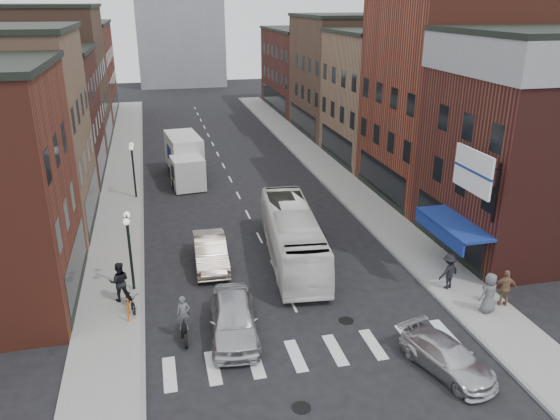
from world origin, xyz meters
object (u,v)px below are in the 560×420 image
object	(u,v)px
ped_right_c	(489,293)
streetlamp_far	(133,160)
bike_rack	(128,310)
parked_bicycle	(131,299)
sedan_left_far	(210,252)
box_truck	(185,159)
billboard_sign	(474,172)
transit_bus	(292,236)
ped_right_b	(505,288)
sedan_left_near	(234,318)
ped_left_solo	(120,282)
streetlamp_near	(129,238)
curb_car	(447,357)
motorcycle_rider	(184,319)
ped_right_a	(449,271)

from	to	relation	value
ped_right_c	streetlamp_far	bearing A→B (deg)	-64.75
bike_rack	parked_bicycle	bearing A→B (deg)	82.95
streetlamp_far	sedan_left_far	xyz separation A→B (m)	(4.08, -12.00, -2.11)
box_truck	sedan_left_far	world-z (taller)	box_truck
billboard_sign	bike_rack	world-z (taller)	billboard_sign
billboard_sign	transit_bus	distance (m)	10.14
ped_right_b	parked_bicycle	bearing A→B (deg)	7.35
sedan_left_near	bike_rack	bearing A→B (deg)	158.86
box_truck	ped_left_solo	size ratio (longest dim) A/B	4.07
box_truck	ped_right_b	xyz separation A→B (m)	(13.08, -23.54, -0.63)
box_truck	parked_bicycle	bearing A→B (deg)	-107.80
parked_bicycle	transit_bus	bearing A→B (deg)	8.19
streetlamp_far	ped_right_c	distance (m)	25.61
streetlamp_near	curb_car	xyz separation A→B (m)	(12.00, -9.29, -2.29)
parked_bicycle	box_truck	bearing A→B (deg)	64.68
ped_left_solo	ped_right_c	distance (m)	17.23
billboard_sign	streetlamp_far	distance (m)	23.92
motorcycle_rider	transit_bus	world-z (taller)	transit_bus
sedan_left_near	curb_car	xyz separation A→B (m)	(7.73, -4.33, -0.24)
transit_bus	sedan_left_near	bearing A→B (deg)	-117.34
sedan_left_far	bike_rack	bearing A→B (deg)	-130.18
transit_bus	ped_right_b	size ratio (longest dim) A/B	5.75
billboard_sign	streetlamp_near	world-z (taller)	billboard_sign
billboard_sign	transit_bus	size ratio (longest dim) A/B	0.35
ped_right_a	curb_car	bearing A→B (deg)	42.15
ped_right_c	ped_left_solo	bearing A→B (deg)	-30.13
billboard_sign	box_truck	bearing A→B (deg)	119.43
streetlamp_near	bike_rack	size ratio (longest dim) A/B	5.14
motorcycle_rider	ped_right_c	bearing A→B (deg)	0.47
sedan_left_far	ped_left_solo	size ratio (longest dim) A/B	2.47
sedan_left_far	curb_car	bearing A→B (deg)	-52.83
billboard_sign	sedan_left_near	bearing A→B (deg)	-172.88
parked_bicycle	sedan_left_near	bearing A→B (deg)	-48.93
sedan_left_near	ped_right_b	size ratio (longest dim) A/B	2.79
billboard_sign	streetlamp_near	bearing A→B (deg)	167.65
streetlamp_far	ped_right_c	world-z (taller)	streetlamp_far
motorcycle_rider	parked_bicycle	bearing A→B (deg)	134.61
motorcycle_rider	ped_right_c	world-z (taller)	ped_right_c
billboard_sign	ped_right_b	size ratio (longest dim) A/B	2.04
sedan_left_near	sedan_left_far	world-z (taller)	sedan_left_near
streetlamp_near	box_truck	xyz separation A→B (m)	(3.92, 17.88, -1.23)
box_truck	streetlamp_far	bearing A→B (deg)	-141.60
streetlamp_near	motorcycle_rider	distance (m)	5.55
sedan_left_near	curb_car	distance (m)	8.87
billboard_sign	sedan_left_near	world-z (taller)	billboard_sign
streetlamp_near	ped_right_a	world-z (taller)	streetlamp_near
streetlamp_far	curb_car	xyz separation A→B (m)	(12.00, -23.29, -2.29)
billboard_sign	curb_car	xyz separation A→B (m)	(-3.99, -5.79, -5.51)
sedan_left_far	parked_bicycle	bearing A→B (deg)	-134.90
streetlamp_far	parked_bicycle	world-z (taller)	streetlamp_far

